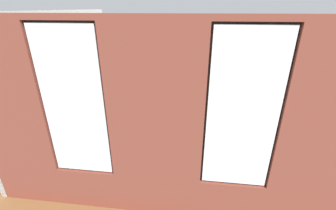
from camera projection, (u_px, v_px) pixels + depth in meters
ground_plane at (174, 131)px, 6.27m from camera, size 6.24×6.21×0.10m
brick_wall_with_windows at (156, 134)px, 3.19m from camera, size 5.64×0.30×3.06m
white_wall_right at (67, 74)px, 5.78m from camera, size 0.10×5.21×3.06m
couch_by_window at (128, 165)px, 4.31m from camera, size 1.89×0.87×0.80m
couch_left at (257, 129)px, 5.61m from camera, size 0.95×2.09×0.80m
coffee_table at (161, 114)px, 6.33m from camera, size 1.20×0.83×0.41m
cup_ceramic at (164, 112)px, 6.17m from camera, size 0.08×0.08×0.10m
candle_jar at (161, 110)px, 6.29m from camera, size 0.08×0.08×0.11m
table_plant_small at (156, 107)px, 6.38m from camera, size 0.12×0.12×0.19m
remote_silver at (148, 113)px, 6.24m from camera, size 0.18×0.09×0.02m
remote_gray at (173, 110)px, 6.40m from camera, size 0.07×0.18×0.02m
media_console at (86, 118)px, 6.31m from camera, size 1.04×0.42×0.50m
tv_flatscreen at (83, 98)px, 6.06m from camera, size 1.03×0.20×0.73m
papasan_chair at (158, 89)px, 7.96m from camera, size 1.18×1.18×0.72m
potted_plant_by_left_couch at (233, 104)px, 6.99m from camera, size 0.33×0.33×0.57m
potted_plant_foreground_right at (121, 85)px, 8.16m from camera, size 0.62×0.62×0.83m
potted_plant_corner_near_left at (247, 86)px, 7.65m from camera, size 0.57×0.57×1.03m
potted_plant_near_tv at (87, 121)px, 5.18m from camera, size 0.82×0.82×1.08m
potted_plant_corner_far_left at (298, 160)px, 3.69m from camera, size 0.85×0.85×1.27m
potted_plant_mid_room_small at (201, 104)px, 6.81m from camera, size 0.41×0.41×0.63m
potted_plant_between_couches at (202, 158)px, 4.10m from camera, size 0.58×0.58×0.88m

